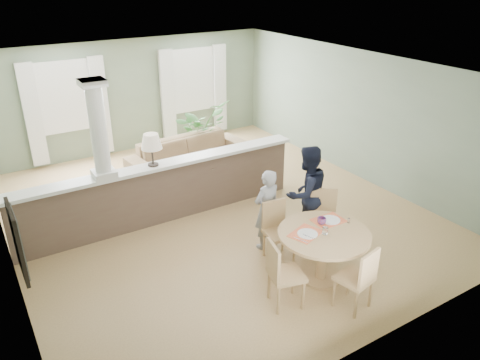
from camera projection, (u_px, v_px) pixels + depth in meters
ground at (214, 211)px, 8.87m from camera, size 8.00×8.00×0.00m
room_shell at (194, 111)px, 8.58m from camera, size 7.02×8.02×2.71m
pony_wall at (158, 186)px, 8.26m from camera, size 5.32×0.38×2.70m
sofa at (191, 157)px, 10.29m from camera, size 2.82×1.31×0.80m
houseplant at (201, 130)px, 11.05m from camera, size 1.58×1.49×1.39m
dining_table at (323, 242)px, 6.70m from camera, size 1.32×1.32×0.90m
chair_far_boy at (277, 228)px, 7.30m from camera, size 0.47×0.47×0.95m
chair_far_man at (324, 217)px, 7.55m from camera, size 0.62×0.62×1.00m
chair_near at (359, 277)px, 6.15m from camera, size 0.51×0.51×0.95m
chair_side at (281, 272)px, 6.22m from camera, size 0.54×0.54×0.98m
child_person at (267, 210)px, 7.49m from camera, size 0.53×0.38×1.37m
man_person at (306, 193)px, 7.72m from camera, size 0.83×0.66×1.65m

